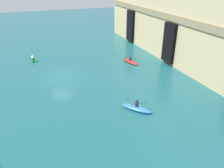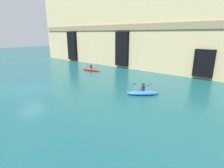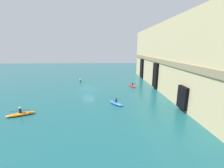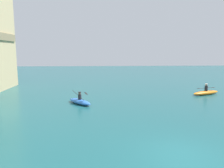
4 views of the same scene
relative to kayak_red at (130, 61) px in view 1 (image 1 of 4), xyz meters
name	(u,v)px [view 1 (image 1 of 4)]	position (x,y,z in m)	size (l,w,h in m)	color
ground_plane	(60,77)	(1.43, -10.32, -0.20)	(120.00, 120.00, 0.00)	#195156
cliff_bluff	(191,12)	(2.41, 7.46, 6.77)	(41.93, 5.77, 14.01)	tan
kayak_red	(130,61)	(0.00, 0.00, 0.00)	(3.20, 1.54, 1.00)	red
kayak_blue	(137,108)	(11.54, -4.82, 0.04)	(2.80, 2.51, 1.18)	blue
marker_buoy	(33,58)	(-5.35, -13.16, 0.35)	(0.49, 0.49, 1.19)	green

